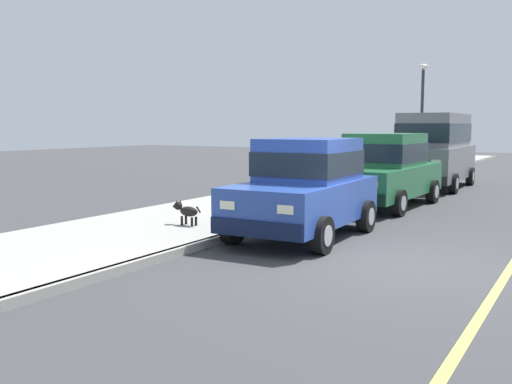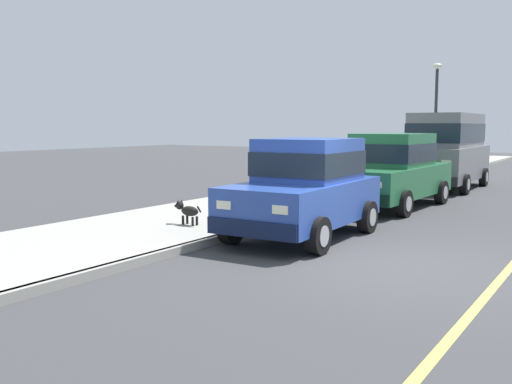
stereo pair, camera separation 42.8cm
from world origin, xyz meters
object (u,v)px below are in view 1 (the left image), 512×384
object	(u,v)px
car_grey_van	(435,147)
dog_black	(186,211)
car_blue_hatchback	(305,186)
car_green_sedan	(384,169)
fire_hydrant	(288,195)
street_lamp	(422,106)

from	to	relation	value
car_grey_van	dog_black	size ratio (longest dim) A/B	6.53
car_blue_hatchback	dog_black	xyz separation A→B (m)	(-2.27, -0.76, -0.55)
car_blue_hatchback	car_green_sedan	bearing A→B (deg)	90.58
car_green_sedan	fire_hydrant	bearing A→B (deg)	-119.66
car_grey_van	street_lamp	distance (m)	3.99
dog_black	street_lamp	world-z (taller)	street_lamp
street_lamp	car_grey_van	bearing A→B (deg)	-68.15
car_grey_van	fire_hydrant	distance (m)	8.12
car_blue_hatchback	fire_hydrant	distance (m)	2.76
fire_hydrant	car_blue_hatchback	bearing A→B (deg)	-55.67
street_lamp	car_green_sedan	bearing A→B (deg)	-81.05
car_green_sedan	street_lamp	size ratio (longest dim) A/B	1.05
car_blue_hatchback	car_green_sedan	world-z (taller)	car_green_sedan
car_grey_van	street_lamp	bearing A→B (deg)	111.85
dog_black	car_grey_van	bearing A→B (deg)	78.54
car_green_sedan	fire_hydrant	size ratio (longest dim) A/B	6.43
car_grey_van	fire_hydrant	bearing A→B (deg)	-100.54
car_blue_hatchback	street_lamp	size ratio (longest dim) A/B	0.87
dog_black	fire_hydrant	distance (m)	3.09
dog_black	fire_hydrant	world-z (taller)	fire_hydrant
car_green_sedan	dog_black	distance (m)	6.04
car_blue_hatchback	car_green_sedan	distance (m)	4.84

